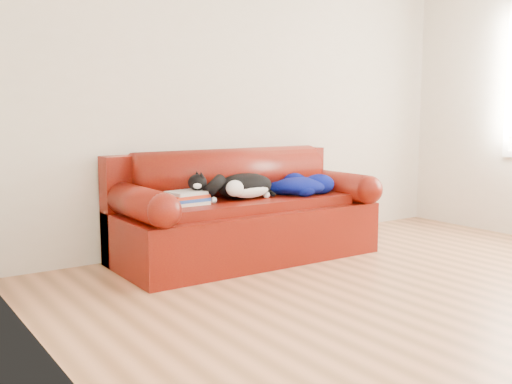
{
  "coord_description": "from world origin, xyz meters",
  "views": [
    {
      "loc": [
        -2.99,
        -2.48,
        1.2
      ],
      "look_at": [
        -0.38,
        1.35,
        0.56
      ],
      "focal_mm": 42.0,
      "sensor_mm": 36.0,
      "label": 1
    }
  ],
  "objects_px": {
    "blanket": "(301,185)",
    "sofa_base": "(246,229)",
    "cat": "(245,187)",
    "book_stack": "(186,198)"
  },
  "relations": [
    {
      "from": "blanket",
      "to": "sofa_base",
      "type": "bearing_deg",
      "value": 170.8
    },
    {
      "from": "sofa_base",
      "to": "cat",
      "type": "distance_m",
      "value": 0.37
    },
    {
      "from": "sofa_base",
      "to": "book_stack",
      "type": "bearing_deg",
      "value": -175.03
    },
    {
      "from": "sofa_base",
      "to": "book_stack",
      "type": "height_order",
      "value": "book_stack"
    },
    {
      "from": "cat",
      "to": "book_stack",
      "type": "bearing_deg",
      "value": 153.59
    },
    {
      "from": "cat",
      "to": "blanket",
      "type": "relative_size",
      "value": 1.29
    },
    {
      "from": "book_stack",
      "to": "sofa_base",
      "type": "bearing_deg",
      "value": 4.97
    },
    {
      "from": "cat",
      "to": "blanket",
      "type": "bearing_deg",
      "value": -25.56
    },
    {
      "from": "sofa_base",
      "to": "blanket",
      "type": "xyz_separation_m",
      "value": [
        0.5,
        -0.08,
        0.34
      ]
    },
    {
      "from": "blanket",
      "to": "book_stack",
      "type": "bearing_deg",
      "value": 178.28
    }
  ]
}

